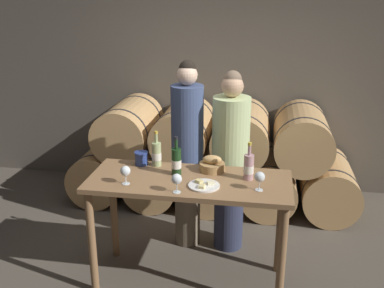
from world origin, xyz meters
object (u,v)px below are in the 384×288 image
object	(u,v)px
wine_glass_center	(260,177)
person_right	(230,162)
person_left	(187,154)
wine_glass_far_left	(125,171)
wine_glass_left	(177,179)
bread_basket	(212,165)
blue_crock	(141,158)
cheese_plate	(204,185)
tasting_table	(189,196)
wine_bottle_white	(157,154)
wine_bottle_rose	(249,167)
wine_bottle_red	(176,161)

from	to	relation	value
wine_glass_center	person_right	bearing A→B (deg)	110.90
person_left	wine_glass_far_left	xyz separation A→B (m)	(-0.34, -0.78, 0.12)
wine_glass_left	bread_basket	bearing A→B (deg)	65.83
blue_crock	cheese_plate	size ratio (longest dim) A/B	0.48
tasting_table	wine_bottle_white	distance (m)	0.47
tasting_table	wine_glass_far_left	distance (m)	0.55
wine_bottle_white	person_left	bearing A→B (deg)	62.08
wine_bottle_rose	bread_basket	bearing A→B (deg)	157.42
wine_bottle_white	wine_bottle_rose	world-z (taller)	same
wine_bottle_red	wine_bottle_rose	size ratio (longest dim) A/B	1.05
wine_bottle_white	wine_glass_far_left	size ratio (longest dim) A/B	2.08
wine_bottle_white	cheese_plate	xyz separation A→B (m)	(0.45, -0.35, -0.09)
person_left	bread_basket	bearing A→B (deg)	-55.48
wine_bottle_rose	person_left	bearing A→B (deg)	137.64
wine_bottle_rose	wine_bottle_red	bearing A→B (deg)	179.94
tasting_table	wine_glass_left	distance (m)	0.36
wine_glass_left	wine_glass_center	xyz separation A→B (m)	(0.60, 0.14, 0.00)
person_left	wine_glass_left	size ratio (longest dim) A/B	12.08
tasting_table	person_right	distance (m)	0.67
wine_bottle_red	wine_glass_left	xyz separation A→B (m)	(0.07, -0.33, -0.01)
wine_glass_left	tasting_table	bearing A→B (deg)	78.66
wine_bottle_rose	blue_crock	xyz separation A→B (m)	(-0.91, 0.16, -0.04)
person_right	wine_glass_left	world-z (taller)	person_right
person_left	wine_glass_far_left	size ratio (longest dim) A/B	12.08
wine_bottle_red	wine_bottle_rose	bearing A→B (deg)	-0.06
blue_crock	wine_glass_far_left	xyz separation A→B (m)	(-0.01, -0.40, 0.04)
cheese_plate	wine_glass_center	distance (m)	0.43
bread_basket	wine_glass_left	xyz separation A→B (m)	(-0.21, -0.46, 0.05)
blue_crock	wine_glass_far_left	world-z (taller)	wine_glass_far_left
person_right	wine_glass_far_left	distance (m)	1.09
wine_bottle_white	wine_glass_far_left	world-z (taller)	wine_bottle_white
person_right	wine_glass_far_left	bearing A→B (deg)	-133.49
wine_bottle_rose	wine_glass_center	world-z (taller)	wine_bottle_rose
blue_crock	bread_basket	size ratio (longest dim) A/B	0.56
person_right	wine_bottle_red	world-z (taller)	person_right
tasting_table	person_right	world-z (taller)	person_right
bread_basket	cheese_plate	size ratio (longest dim) A/B	0.87
wine_bottle_red	wine_bottle_rose	xyz separation A→B (m)	(0.58, -0.00, -0.01)
person_left	bread_basket	world-z (taller)	person_left
wine_bottle_red	wine_bottle_white	bearing A→B (deg)	141.95
person_right	wine_glass_far_left	world-z (taller)	person_right
wine_bottle_rose	wine_glass_center	xyz separation A→B (m)	(0.09, -0.19, -0.00)
blue_crock	cheese_plate	world-z (taller)	blue_crock
person_left	cheese_plate	size ratio (longest dim) A/B	7.39
blue_crock	wine_glass_left	world-z (taller)	wine_glass_left
wine_bottle_rose	wine_glass_left	xyz separation A→B (m)	(-0.51, -0.33, -0.00)
cheese_plate	wine_glass_center	world-z (taller)	wine_glass_center
tasting_table	wine_glass_center	world-z (taller)	wine_glass_center
wine_glass_left	wine_glass_center	bearing A→B (deg)	13.05
wine_bottle_red	wine_bottle_white	distance (m)	0.26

